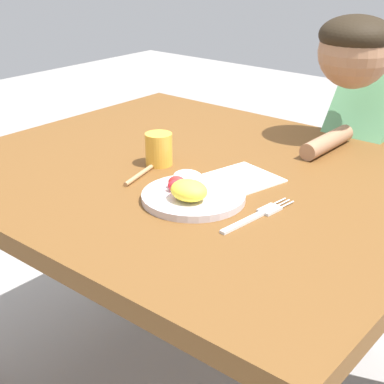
# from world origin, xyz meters

# --- Properties ---
(dining_table) EXTENTS (1.15, 0.97, 0.71)m
(dining_table) POSITION_xyz_m (0.00, 0.00, 0.62)
(dining_table) COLOR brown
(dining_table) RESTS_ON ground_plane
(plate) EXTENTS (0.22, 0.22, 0.06)m
(plate) POSITION_xyz_m (0.10, -0.15, 0.72)
(plate) COLOR silver
(plate) RESTS_ON dining_table
(fork) EXTENTS (0.04, 0.21, 0.01)m
(fork) POSITION_xyz_m (0.25, -0.12, 0.71)
(fork) COLOR silver
(fork) RESTS_ON dining_table
(spoon) EXTENTS (0.07, 0.19, 0.02)m
(spoon) POSITION_xyz_m (-0.09, -0.05, 0.72)
(spoon) COLOR tan
(spoon) RESTS_ON dining_table
(drinking_cup) EXTENTS (0.07, 0.07, 0.08)m
(drinking_cup) POSITION_xyz_m (-0.09, -0.04, 0.75)
(drinking_cup) COLOR gold
(drinking_cup) RESTS_ON dining_table
(person) EXTENTS (0.19, 0.47, 1.04)m
(person) POSITION_xyz_m (0.17, 0.53, 0.61)
(person) COLOR #364A5B
(person) RESTS_ON ground_plane
(napkin) EXTENTS (0.18, 0.18, 0.00)m
(napkin) POSITION_xyz_m (0.12, 0.01, 0.71)
(napkin) COLOR white
(napkin) RESTS_ON dining_table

